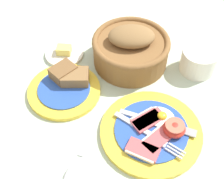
{
  "coord_description": "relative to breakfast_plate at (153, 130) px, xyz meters",
  "views": [
    {
      "loc": [
        0.1,
        -0.41,
        0.62
      ],
      "look_at": [
        -0.05,
        0.09,
        0.02
      ],
      "focal_mm": 50.0,
      "sensor_mm": 36.0,
      "label": 1
    }
  ],
  "objects": [
    {
      "name": "teaspoon_by_saucer",
      "position": [
        -0.14,
        -0.13,
        -0.01
      ],
      "size": [
        0.03,
        0.19,
        0.01
      ],
      "rotation": [
        0.0,
        0.0,
        4.68
      ],
      "color": "silver",
      "rests_on": "ground_plane"
    },
    {
      "name": "butter_dish",
      "position": [
        -0.3,
        0.19,
        -0.0
      ],
      "size": [
        0.11,
        0.11,
        0.03
      ],
      "color": "silver",
      "rests_on": "ground_plane"
    },
    {
      "name": "bread_plate",
      "position": [
        -0.25,
        0.07,
        0.0
      ],
      "size": [
        0.19,
        0.19,
        0.05
      ],
      "color": "yellow",
      "rests_on": "ground_plane"
    },
    {
      "name": "ground_plane",
      "position": [
        -0.08,
        -0.0,
        -0.01
      ],
      "size": [
        3.0,
        3.0,
        0.0
      ],
      "primitive_type": "plane",
      "color": "#B7CCB7"
    },
    {
      "name": "sugar_cup",
      "position": [
        0.07,
        0.24,
        0.02
      ],
      "size": [
        0.1,
        0.1,
        0.07
      ],
      "color": "white",
      "rests_on": "ground_plane"
    },
    {
      "name": "bread_basket",
      "position": [
        -0.11,
        0.22,
        0.04
      ],
      "size": [
        0.21,
        0.21,
        0.11
      ],
      "color": "brown",
      "rests_on": "ground_plane"
    },
    {
      "name": "breakfast_plate",
      "position": [
        0.0,
        0.0,
        0.0
      ],
      "size": [
        0.24,
        0.24,
        0.04
      ],
      "color": "yellow",
      "rests_on": "ground_plane"
    }
  ]
}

